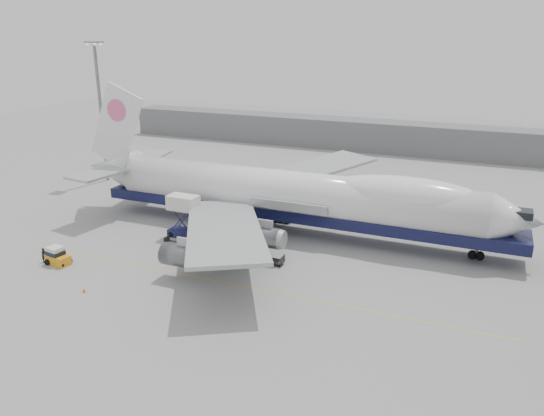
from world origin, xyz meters
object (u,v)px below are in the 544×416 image
at_px(airliner, 295,195).
at_px(catering_truck, 184,213).
at_px(baggage_tug, 57,257).
at_px(ground_worker, 44,255).

relative_size(airliner, catering_truck, 11.18).
height_order(baggage_tug, ground_worker, baggage_tug).
distance_m(catering_truck, ground_worker, 18.40).
relative_size(catering_truck, ground_worker, 3.19).
distance_m(catering_truck, baggage_tug, 17.11).
relative_size(airliner, ground_worker, 35.64).
height_order(airliner, ground_worker, airliner).
xyz_separation_m(airliner, catering_truck, (-13.49, -7.48, -2.20)).
bearing_deg(baggage_tug, airliner, 51.52).
distance_m(airliner, ground_worker, 33.38).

